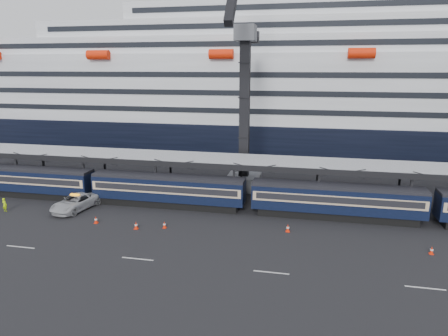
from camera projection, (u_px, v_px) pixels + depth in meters
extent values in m
plane|color=black|center=(437.00, 266.00, 34.53)|extent=(260.00, 260.00, 0.00)
cube|color=beige|center=(21.00, 247.00, 38.22)|extent=(3.00, 0.15, 0.02)
cube|color=beige|center=(138.00, 259.00, 35.85)|extent=(3.00, 0.15, 0.02)
cube|color=beige|center=(271.00, 272.00, 33.49)|extent=(3.00, 0.15, 0.02)
cube|color=beige|center=(425.00, 288.00, 31.12)|extent=(3.00, 0.15, 0.02)
cube|color=black|center=(27.00, 192.00, 53.37)|extent=(17.48, 2.40, 0.90)
cube|color=black|center=(25.00, 180.00, 52.93)|extent=(19.00, 2.80, 2.70)
cube|color=#CBB18F|center=(25.00, 177.00, 52.85)|extent=(18.62, 2.92, 1.05)
cube|color=black|center=(25.00, 177.00, 52.84)|extent=(17.86, 2.98, 0.70)
cube|color=black|center=(23.00, 169.00, 52.56)|extent=(19.00, 2.50, 0.35)
cube|color=black|center=(169.00, 202.00, 49.43)|extent=(17.48, 2.40, 0.90)
cube|color=black|center=(168.00, 189.00, 48.98)|extent=(19.00, 2.80, 2.70)
cube|color=#CBB18F|center=(168.00, 186.00, 48.91)|extent=(18.62, 2.92, 1.05)
cube|color=black|center=(168.00, 186.00, 48.90)|extent=(17.86, 2.98, 0.70)
cube|color=black|center=(168.00, 177.00, 48.61)|extent=(19.00, 2.50, 0.35)
cube|color=black|center=(335.00, 214.00, 45.48)|extent=(17.48, 2.40, 0.90)
cube|color=black|center=(336.00, 199.00, 45.04)|extent=(19.00, 2.80, 2.70)
cube|color=#CBB18F|center=(336.00, 197.00, 44.97)|extent=(18.62, 2.92, 1.05)
cube|color=black|center=(336.00, 196.00, 44.95)|extent=(17.86, 2.98, 0.70)
cube|color=black|center=(337.00, 187.00, 44.67)|extent=(19.00, 2.50, 0.35)
cube|color=gray|center=(407.00, 167.00, 46.48)|extent=(130.00, 6.00, 0.25)
cube|color=black|center=(413.00, 176.00, 43.71)|extent=(130.00, 0.25, 0.70)
cube|color=black|center=(401.00, 164.00, 49.40)|extent=(130.00, 0.25, 0.70)
cube|color=black|center=(18.00, 173.00, 54.35)|extent=(0.25, 0.25, 5.40)
cube|color=black|center=(44.00, 164.00, 59.66)|extent=(0.25, 0.25, 5.40)
cube|color=black|center=(84.00, 177.00, 52.38)|extent=(0.25, 0.25, 5.40)
cube|color=black|center=(105.00, 167.00, 57.69)|extent=(0.25, 0.25, 5.40)
cube|color=black|center=(156.00, 181.00, 50.40)|extent=(0.25, 0.25, 5.40)
cube|color=black|center=(171.00, 171.00, 55.72)|extent=(0.25, 0.25, 5.40)
cube|color=black|center=(234.00, 186.00, 48.43)|extent=(0.25, 0.25, 5.40)
cube|color=black|center=(241.00, 174.00, 53.75)|extent=(0.25, 0.25, 5.40)
cube|color=black|center=(318.00, 191.00, 46.46)|extent=(0.25, 0.25, 5.40)
cube|color=black|center=(317.00, 178.00, 51.78)|extent=(0.25, 0.25, 5.40)
cube|color=black|center=(410.00, 197.00, 44.49)|extent=(0.25, 0.25, 5.40)
cube|color=black|center=(399.00, 183.00, 49.80)|extent=(0.25, 0.25, 5.40)
cube|color=black|center=(367.00, 137.00, 77.32)|extent=(200.00, 28.00, 7.00)
cube|color=silver|center=(372.00, 87.00, 74.98)|extent=(190.00, 26.88, 12.00)
cube|color=silver|center=(376.00, 46.00, 73.13)|extent=(160.00, 24.64, 3.00)
cube|color=black|center=(388.00, 42.00, 61.39)|extent=(153.60, 0.12, 0.90)
cube|color=silver|center=(377.00, 29.00, 72.39)|extent=(124.00, 21.84, 3.00)
cube|color=black|center=(389.00, 22.00, 61.98)|extent=(119.04, 0.12, 0.90)
cube|color=silver|center=(379.00, 11.00, 71.66)|extent=(90.00, 19.04, 3.00)
cube|color=black|center=(389.00, 3.00, 62.57)|extent=(86.40, 0.12, 0.90)
cylinder|color=red|center=(98.00, 55.00, 69.69)|extent=(4.00, 1.60, 1.60)
cylinder|color=red|center=(221.00, 54.00, 65.35)|extent=(4.00, 1.60, 1.60)
cylinder|color=red|center=(362.00, 53.00, 61.02)|extent=(4.00, 1.60, 1.60)
cube|color=#494B51|center=(244.00, 182.00, 56.25)|extent=(4.50, 4.50, 2.00)
cube|color=black|center=(245.00, 111.00, 53.79)|extent=(1.30, 1.30, 18.00)
cube|color=#494B51|center=(246.00, 33.00, 51.33)|extent=(2.60, 3.20, 2.00)
cube|color=black|center=(248.00, 34.00, 53.72)|extent=(0.90, 5.04, 0.90)
cube|color=black|center=(251.00, 37.00, 56.16)|extent=(2.20, 1.60, 1.60)
imported|color=#A2A4A9|center=(76.00, 202.00, 48.04)|extent=(4.17, 7.00, 1.82)
imported|color=#B5E80C|center=(5.00, 205.00, 47.45)|extent=(0.67, 0.50, 1.69)
cube|color=red|center=(96.00, 223.00, 44.06)|extent=(0.42, 0.42, 0.04)
cone|color=red|center=(96.00, 219.00, 43.96)|extent=(0.35, 0.35, 0.79)
cylinder|color=white|center=(96.00, 219.00, 43.96)|extent=(0.30, 0.30, 0.13)
cube|color=red|center=(136.00, 229.00, 42.50)|extent=(0.43, 0.43, 0.05)
cone|color=red|center=(136.00, 225.00, 42.40)|extent=(0.36, 0.36, 0.81)
cylinder|color=white|center=(136.00, 225.00, 42.40)|extent=(0.31, 0.31, 0.14)
cube|color=red|center=(165.00, 228.00, 42.74)|extent=(0.39, 0.39, 0.04)
cone|color=red|center=(164.00, 224.00, 42.64)|extent=(0.33, 0.33, 0.74)
cylinder|color=white|center=(164.00, 224.00, 42.64)|extent=(0.28, 0.28, 0.12)
cube|color=red|center=(288.00, 231.00, 41.78)|extent=(0.42, 0.42, 0.04)
cone|color=red|center=(288.00, 228.00, 41.68)|extent=(0.36, 0.36, 0.81)
cylinder|color=white|center=(288.00, 228.00, 41.68)|extent=(0.30, 0.30, 0.13)
cube|color=red|center=(431.00, 254.00, 36.80)|extent=(0.39, 0.39, 0.04)
cone|color=red|center=(432.00, 250.00, 36.70)|extent=(0.33, 0.33, 0.74)
cylinder|color=white|center=(432.00, 250.00, 36.70)|extent=(0.28, 0.28, 0.12)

